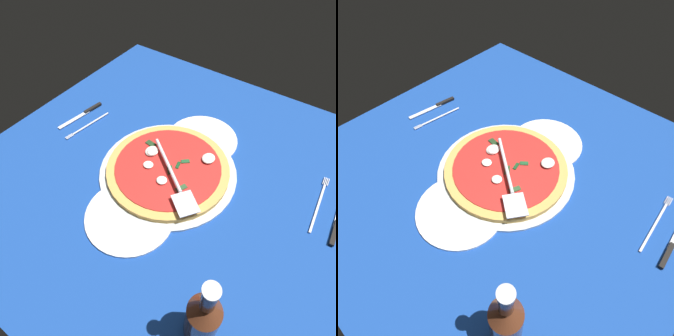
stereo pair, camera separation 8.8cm
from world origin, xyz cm
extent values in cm
cube|color=navy|center=(0.00, 0.00, -0.40)|extent=(113.89, 113.89, 0.80)
cube|color=silver|center=(-53.60, 6.70, 0.05)|extent=(6.70, 6.70, 0.10)
cube|color=silver|center=(-46.90, 0.00, 0.05)|extent=(6.70, 6.70, 0.10)
cube|color=silver|center=(-46.90, 13.40, 0.05)|extent=(6.70, 6.70, 0.10)
cube|color=silver|center=(-40.20, -20.10, 0.05)|extent=(6.70, 6.70, 0.10)
cube|color=silver|center=(-40.20, -6.70, 0.05)|extent=(6.70, 6.70, 0.10)
cube|color=silver|center=(-40.20, 6.70, 0.05)|extent=(6.70, 6.70, 0.10)
cube|color=silver|center=(-40.20, 20.10, 0.05)|extent=(6.70, 6.70, 0.10)
cube|color=silver|center=(-33.50, -26.80, 0.05)|extent=(6.70, 6.70, 0.10)
cube|color=silver|center=(-33.50, -13.40, 0.05)|extent=(6.70, 6.70, 0.10)
cube|color=silver|center=(-33.50, 0.00, 0.05)|extent=(6.70, 6.70, 0.10)
cube|color=silver|center=(-33.50, 13.40, 0.05)|extent=(6.70, 6.70, 0.10)
cube|color=silver|center=(-33.50, 26.80, 0.05)|extent=(6.70, 6.70, 0.10)
cube|color=silver|center=(-26.80, -33.50, 0.05)|extent=(6.70, 6.70, 0.10)
cube|color=silver|center=(-26.80, -20.10, 0.05)|extent=(6.70, 6.70, 0.10)
cube|color=silver|center=(-26.80, -6.70, 0.05)|extent=(6.70, 6.70, 0.10)
cube|color=silver|center=(-26.80, 6.70, 0.05)|extent=(6.70, 6.70, 0.10)
cube|color=silver|center=(-26.80, 20.10, 0.05)|extent=(6.70, 6.70, 0.10)
cube|color=silver|center=(-26.80, 33.50, 0.05)|extent=(6.70, 6.70, 0.10)
cube|color=silver|center=(-26.80, 46.90, 0.05)|extent=(6.70, 6.70, 0.10)
cube|color=silver|center=(-20.10, -40.20, 0.05)|extent=(6.70, 6.70, 0.10)
cube|color=silver|center=(-20.10, -26.80, 0.05)|extent=(6.70, 6.70, 0.10)
cube|color=silver|center=(-20.10, -13.40, 0.05)|extent=(6.70, 6.70, 0.10)
cube|color=silver|center=(-20.10, 0.00, 0.05)|extent=(6.70, 6.70, 0.10)
cube|color=silver|center=(-20.10, 13.40, 0.05)|extent=(6.70, 6.70, 0.10)
cube|color=silver|center=(-20.10, 26.80, 0.05)|extent=(6.70, 6.70, 0.10)
cube|color=silver|center=(-20.10, 40.20, 0.05)|extent=(6.70, 6.70, 0.10)
cube|color=silver|center=(-20.10, 53.60, 0.05)|extent=(6.70, 6.70, 0.10)
cube|color=silver|center=(-13.40, -46.90, 0.05)|extent=(6.70, 6.70, 0.10)
cube|color=silver|center=(-13.40, -33.50, 0.05)|extent=(6.70, 6.70, 0.10)
cube|color=silver|center=(-13.40, -20.10, 0.05)|extent=(6.70, 6.70, 0.10)
cube|color=silver|center=(-13.40, -6.70, 0.05)|extent=(6.70, 6.70, 0.10)
cube|color=silver|center=(-13.40, 6.70, 0.05)|extent=(6.70, 6.70, 0.10)
cube|color=silver|center=(-13.40, 20.10, 0.05)|extent=(6.70, 6.70, 0.10)
cube|color=silver|center=(-13.40, 33.50, 0.05)|extent=(6.70, 6.70, 0.10)
cube|color=silver|center=(-13.40, 46.90, 0.05)|extent=(6.70, 6.70, 0.10)
cube|color=silver|center=(-6.70, -40.20, 0.05)|extent=(6.70, 6.70, 0.10)
cube|color=silver|center=(-6.70, -26.80, 0.05)|extent=(6.70, 6.70, 0.10)
cube|color=silver|center=(-6.70, -13.40, 0.05)|extent=(6.70, 6.70, 0.10)
cube|color=silver|center=(-6.70, 0.00, 0.05)|extent=(6.70, 6.70, 0.10)
cube|color=silver|center=(-6.70, 13.40, 0.05)|extent=(6.70, 6.70, 0.10)
cube|color=silver|center=(-6.70, 26.80, 0.05)|extent=(6.70, 6.70, 0.10)
cube|color=silver|center=(-6.70, 40.20, 0.05)|extent=(6.70, 6.70, 0.10)
cube|color=silver|center=(-6.70, 53.60, 0.05)|extent=(6.70, 6.70, 0.10)
cube|color=silver|center=(0.00, -46.90, 0.05)|extent=(6.70, 6.70, 0.10)
cube|color=silver|center=(0.00, -33.50, 0.05)|extent=(6.70, 6.70, 0.10)
cube|color=silver|center=(0.00, -20.10, 0.05)|extent=(6.70, 6.70, 0.10)
cube|color=silver|center=(0.00, -6.70, 0.05)|extent=(6.70, 6.70, 0.10)
cube|color=silver|center=(0.00, 6.70, 0.05)|extent=(6.70, 6.70, 0.10)
cube|color=silver|center=(0.00, 20.10, 0.05)|extent=(6.70, 6.70, 0.10)
cube|color=silver|center=(0.00, 33.50, 0.05)|extent=(6.70, 6.70, 0.10)
cube|color=silver|center=(0.00, 46.90, 0.05)|extent=(6.70, 6.70, 0.10)
cube|color=silver|center=(6.70, -40.20, 0.05)|extent=(6.70, 6.70, 0.10)
cube|color=silver|center=(6.70, -26.80, 0.05)|extent=(6.70, 6.70, 0.10)
cube|color=silver|center=(6.70, -13.40, 0.05)|extent=(6.70, 6.70, 0.10)
cube|color=silver|center=(6.70, 0.00, 0.05)|extent=(6.70, 6.70, 0.10)
cube|color=silver|center=(6.70, 13.40, 0.05)|extent=(6.70, 6.70, 0.10)
cube|color=silver|center=(6.70, 26.80, 0.05)|extent=(6.70, 6.70, 0.10)
cube|color=silver|center=(6.70, 40.20, 0.05)|extent=(6.70, 6.70, 0.10)
cube|color=silver|center=(6.70, 53.60, 0.05)|extent=(6.70, 6.70, 0.10)
cube|color=silver|center=(13.40, -46.90, 0.05)|extent=(6.70, 6.70, 0.10)
cube|color=silver|center=(13.40, -33.50, 0.05)|extent=(6.70, 6.70, 0.10)
cube|color=silver|center=(13.40, -20.10, 0.05)|extent=(6.70, 6.70, 0.10)
cube|color=silver|center=(13.40, -6.70, 0.05)|extent=(6.70, 6.70, 0.10)
cube|color=silver|center=(13.40, 6.70, 0.05)|extent=(6.70, 6.70, 0.10)
cube|color=silver|center=(13.40, 20.10, 0.05)|extent=(6.70, 6.70, 0.10)
cube|color=silver|center=(13.40, 33.50, 0.05)|extent=(6.70, 6.70, 0.10)
cube|color=silver|center=(13.40, 46.90, 0.05)|extent=(6.70, 6.70, 0.10)
cube|color=silver|center=(20.10, -40.20, 0.05)|extent=(6.70, 6.70, 0.10)
cube|color=silver|center=(20.10, -26.80, 0.05)|extent=(6.70, 6.70, 0.10)
cube|color=silver|center=(20.10, -13.40, 0.05)|extent=(6.70, 6.70, 0.10)
cube|color=silver|center=(20.10, 0.00, 0.05)|extent=(6.70, 6.70, 0.10)
cube|color=silver|center=(20.10, 13.40, 0.05)|extent=(6.70, 6.70, 0.10)
cube|color=silver|center=(20.10, 26.80, 0.05)|extent=(6.70, 6.70, 0.10)
cube|color=silver|center=(20.10, 40.20, 0.05)|extent=(6.70, 6.70, 0.10)
cube|color=silver|center=(20.10, 53.60, 0.05)|extent=(6.70, 6.70, 0.10)
cube|color=silver|center=(26.80, -33.50, 0.05)|extent=(6.70, 6.70, 0.10)
cube|color=silver|center=(26.80, -20.10, 0.05)|extent=(6.70, 6.70, 0.10)
cube|color=silver|center=(26.80, -6.70, 0.05)|extent=(6.70, 6.70, 0.10)
cube|color=silver|center=(26.80, 6.70, 0.05)|extent=(6.70, 6.70, 0.10)
cube|color=silver|center=(26.80, 20.10, 0.05)|extent=(6.70, 6.70, 0.10)
cube|color=silver|center=(26.80, 33.50, 0.05)|extent=(6.70, 6.70, 0.10)
cube|color=silver|center=(26.80, 46.90, 0.05)|extent=(6.70, 6.70, 0.10)
cube|color=silver|center=(33.50, -40.20, 0.05)|extent=(6.70, 6.70, 0.10)
cube|color=silver|center=(33.50, -26.80, 0.05)|extent=(6.70, 6.70, 0.10)
cube|color=silver|center=(33.50, -13.40, 0.05)|extent=(6.70, 6.70, 0.10)
cube|color=silver|center=(33.50, 0.00, 0.05)|extent=(6.70, 6.70, 0.10)
cube|color=silver|center=(33.50, 13.40, 0.05)|extent=(6.70, 6.70, 0.10)
cube|color=silver|center=(33.50, 26.80, 0.05)|extent=(6.70, 6.70, 0.10)
cube|color=silver|center=(33.50, 40.20, 0.05)|extent=(6.70, 6.70, 0.10)
cube|color=silver|center=(33.50, 53.60, 0.05)|extent=(6.70, 6.70, 0.10)
cube|color=silver|center=(40.20, -33.50, 0.05)|extent=(6.70, 6.70, 0.10)
cube|color=silver|center=(40.20, -20.10, 0.05)|extent=(6.70, 6.70, 0.10)
cube|color=silver|center=(40.20, -6.70, 0.05)|extent=(6.70, 6.70, 0.10)
cube|color=silver|center=(40.20, 6.70, 0.05)|extent=(6.70, 6.70, 0.10)
cube|color=silver|center=(40.20, 20.10, 0.05)|extent=(6.70, 6.70, 0.10)
cube|color=silver|center=(40.20, 33.50, 0.05)|extent=(6.70, 6.70, 0.10)
cube|color=silver|center=(40.20, 46.90, 0.05)|extent=(6.70, 6.70, 0.10)
cube|color=silver|center=(46.90, -26.80, 0.05)|extent=(6.70, 6.70, 0.10)
cube|color=silver|center=(46.90, -13.40, 0.05)|extent=(6.70, 6.70, 0.10)
cube|color=silver|center=(46.90, 0.00, 0.05)|extent=(6.70, 6.70, 0.10)
cube|color=silver|center=(46.90, 13.40, 0.05)|extent=(6.70, 6.70, 0.10)
cube|color=silver|center=(46.90, 26.80, 0.05)|extent=(6.70, 6.70, 0.10)
cube|color=silver|center=(46.90, 40.20, 0.05)|extent=(6.70, 6.70, 0.10)
cube|color=silver|center=(46.90, 53.60, 0.05)|extent=(6.70, 6.70, 0.10)
cube|color=silver|center=(53.60, -33.50, 0.05)|extent=(6.70, 6.70, 0.10)
cube|color=silver|center=(53.60, -20.10, 0.05)|extent=(6.70, 6.70, 0.10)
cube|color=silver|center=(53.60, -6.70, 0.05)|extent=(6.70, 6.70, 0.10)
cube|color=silver|center=(53.60, 6.70, 0.05)|extent=(6.70, 6.70, 0.10)
cube|color=silver|center=(53.60, 20.10, 0.05)|extent=(6.70, 6.70, 0.10)
cube|color=silver|center=(53.60, 33.50, 0.05)|extent=(6.70, 6.70, 0.10)
cube|color=silver|center=(53.60, 46.90, 0.05)|extent=(6.70, 6.70, 0.10)
cylinder|color=silver|center=(-0.83, -0.55, 0.65)|extent=(41.83, 41.83, 1.09)
cylinder|color=white|center=(-19.69, -0.87, 0.60)|extent=(24.56, 24.56, 1.00)
cylinder|color=white|center=(17.34, -2.14, 0.60)|extent=(23.49, 23.49, 1.00)
cylinder|color=gold|center=(-0.83, -0.55, 1.98)|extent=(37.32, 37.32, 1.57)
cylinder|color=red|center=(-0.83, -0.55, 2.91)|extent=(32.23, 32.23, 0.30)
ellipsoid|color=white|center=(8.31, -9.29, 3.73)|extent=(4.42, 3.93, 1.34)
ellipsoid|color=silver|center=(1.17, 6.95, 3.52)|extent=(4.55, 4.00, 0.92)
ellipsoid|color=white|center=(-4.02, 4.48, 3.50)|extent=(2.95, 3.14, 0.88)
ellipsoid|color=white|center=(-6.63, -2.33, 3.55)|extent=(3.08, 3.13, 0.99)
ellipsoid|color=white|center=(0.82, 6.64, 3.74)|extent=(3.52, 2.97, 1.35)
cube|color=#143F1D|center=(1.12, -2.89, 3.21)|extent=(2.86, 1.63, 0.30)
cube|color=#20391D|center=(3.83, 9.33, 3.21)|extent=(2.29, 3.63, 0.30)
cube|color=#2A4B29|center=(-5.61, -8.36, 3.21)|extent=(3.69, 2.77, 0.30)
cube|color=#1D4F28|center=(3.66, -3.92, 3.21)|extent=(2.68, 2.83, 0.30)
cube|color=#1F401F|center=(-1.82, -1.94, 3.21)|extent=(3.54, 3.32, 0.30)
cube|color=silver|center=(-10.16, -12.55, 4.56)|extent=(9.09, 9.41, 0.30)
cylinder|color=silver|center=(-1.52, -0.95, 4.91)|extent=(13.67, 17.87, 1.00)
cube|color=white|center=(11.99, -45.22, 0.40)|extent=(19.12, 13.40, 0.60)
cube|color=silver|center=(11.82, -42.46, 0.83)|extent=(18.23, 1.74, 0.25)
cube|color=silver|center=(22.46, -42.46, 0.83)|extent=(3.01, 0.41, 0.25)
cube|color=silver|center=(22.43, -42.02, 0.83)|extent=(3.01, 0.41, 0.25)
cube|color=silver|center=(22.40, -41.58, 0.83)|extent=(3.01, 0.41, 0.25)
cube|color=silver|center=(22.37, -41.14, 0.83)|extent=(3.01, 0.41, 0.25)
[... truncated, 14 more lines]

